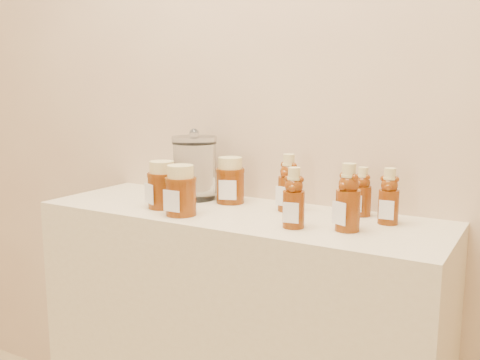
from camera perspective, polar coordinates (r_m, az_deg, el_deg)
The scene contains 11 objects.
wall_back at distance 1.69m, azimuth 3.23°, elevation 13.05°, with size 3.50×0.02×2.70m, color tan.
display_table at distance 1.71m, azimuth -0.27°, elevation -18.22°, with size 1.20×0.40×0.90m, color beige.
bear_bottle_back_left at distance 1.55m, azimuth 5.20°, elevation 0.11°, with size 0.06×0.06×0.19m, color #5C2407, non-canonical shape.
bear_bottle_back_mid at distance 1.53m, azimuth 12.94°, elevation -0.88°, with size 0.05×0.05×0.16m, color #5C2407, non-canonical shape.
bear_bottle_back_right at distance 1.45m, azimuth 15.62°, elevation -1.29°, with size 0.06×0.06×0.17m, color #5C2407, non-canonical shape.
bear_bottle_front_left at distance 1.37m, azimuth 5.76°, elevation -1.47°, with size 0.06×0.06×0.18m, color #5C2407, non-canonical shape.
bear_bottle_front_right at distance 1.35m, azimuth 11.49°, elevation -1.36°, with size 0.07×0.07×0.19m, color #5C2407, non-canonical shape.
honey_jar_left at distance 1.60m, azimuth -8.30°, elevation -0.50°, with size 0.09×0.09×0.14m, color #5C2407, non-canonical shape.
honey_jar_back at distance 1.66m, azimuth -1.05°, elevation -0.02°, with size 0.09×0.09×0.14m, color #5C2407, non-canonical shape.
honey_jar_front at distance 1.51m, azimuth -6.33°, elevation -1.10°, with size 0.09×0.09×0.14m, color #5C2407, non-canonical shape.
glass_canister at distance 1.72m, azimuth -4.86°, elevation 1.59°, with size 0.14×0.14×0.22m, color white, non-canonical shape.
Camera 1 is at (0.77, 0.25, 1.26)m, focal length 40.00 mm.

